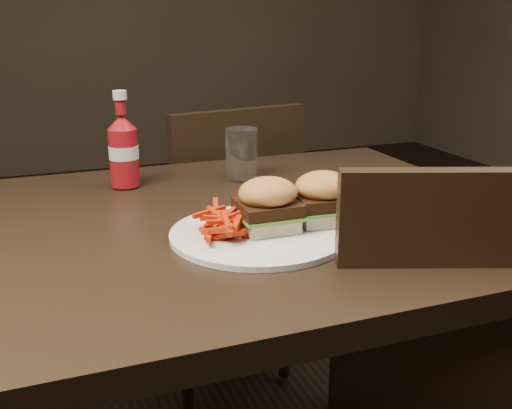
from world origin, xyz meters
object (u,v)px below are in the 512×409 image
object	(u,v)px
plate	(258,234)
ketchup_bottle	(124,158)
chair_far	(211,245)
dining_table	(178,234)
tumbler	(242,153)

from	to	relation	value
plate	ketchup_bottle	xyz separation A→B (m)	(-0.14, 0.36, 0.06)
chair_far	plate	bearing A→B (deg)	69.64
chair_far	ketchup_bottle	xyz separation A→B (m)	(-0.30, -0.42, 0.38)
dining_table	chair_far	distance (m)	0.77
plate	tumbler	xyz separation A→B (m)	(0.09, 0.33, 0.05)
plate	dining_table	bearing A→B (deg)	131.48
dining_table	plate	distance (m)	0.15
chair_far	ketchup_bottle	distance (m)	0.64
dining_table	ketchup_bottle	size ratio (longest dim) A/B	10.55
dining_table	plate	size ratio (longest dim) A/B	4.38
chair_far	plate	xyz separation A→B (m)	(-0.15, -0.78, 0.33)
chair_far	tumbler	size ratio (longest dim) A/B	3.82
plate	ketchup_bottle	bearing A→B (deg)	112.00
dining_table	ketchup_bottle	xyz separation A→B (m)	(-0.05, 0.25, 0.08)
dining_table	chair_far	xyz separation A→B (m)	(0.25, 0.67, -0.30)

